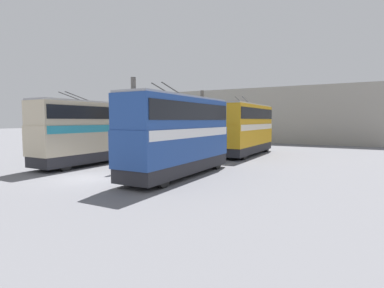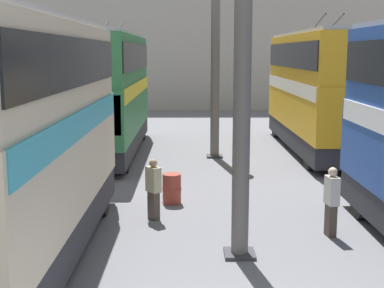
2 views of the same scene
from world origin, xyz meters
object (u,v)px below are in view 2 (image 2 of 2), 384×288
person_by_left_row (332,200)px  bus_right_far (109,86)px  person_by_right_row (153,188)px  oil_drum (172,189)px  bus_right_near (21,126)px  bus_left_far (316,84)px  person_aisle_midway (243,148)px

person_by_left_row → bus_right_far: bearing=114.0°
bus_right_far → person_by_right_row: (-9.51, -2.49, -2.09)m
person_by_right_row → oil_drum: size_ratio=1.86×
person_by_right_row → person_by_left_row: 4.55m
bus_right_near → person_by_right_row: (2.88, -2.49, -2.05)m
bus_left_far → person_aisle_midway: size_ratio=6.26×
bus_left_far → bus_right_far: (-0.39, 9.06, -0.04)m
bus_right_far → person_by_right_row: bearing=-165.3°
bus_left_far → person_by_right_row: (-9.89, 6.57, -2.14)m
oil_drum → person_by_left_row: bearing=-126.3°
bus_right_near → person_by_left_row: bus_right_near is taller
bus_left_far → person_aisle_midway: bus_left_far is taller
person_by_right_row → oil_drum: bearing=36.9°
person_aisle_midway → oil_drum: 4.72m
bus_right_far → bus_right_near: bearing=-180.0°
bus_left_far → oil_drum: size_ratio=12.36×
bus_right_far → person_by_right_row: size_ratio=6.52×
person_aisle_midway → person_by_left_row: person_aisle_midway is taller
oil_drum → bus_left_far: bearing=-36.3°
bus_left_far → oil_drum: (-8.35, 6.13, -2.56)m
person_aisle_midway → person_by_right_row: bearing=-93.4°
person_aisle_midway → person_by_left_row: bearing=-53.7°
bus_right_near → oil_drum: 5.86m
person_by_right_row → oil_drum: 1.66m
bus_left_far → person_by_left_row: 11.63m
person_by_left_row → oil_drum: (2.87, 3.91, -0.46)m
oil_drum → person_aisle_midway: bearing=-32.2°
bus_right_far → oil_drum: bearing=-159.8°
bus_right_near → bus_right_far: (12.39, 0.00, 0.04)m
oil_drum → person_by_right_row: bearing=164.3°
person_by_left_row → oil_drum: bearing=135.4°
person_aisle_midway → bus_left_far: bearing=75.0°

